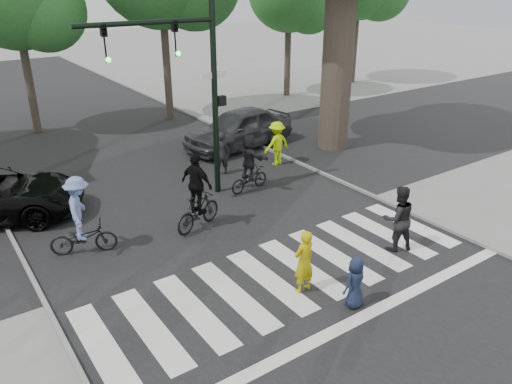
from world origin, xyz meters
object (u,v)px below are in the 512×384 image
Objects in this scene: pedestrian_woman at (304,262)px; cyclist_right at (249,166)px; traffic_signal at (189,75)px; cyclist_mid at (198,198)px; car_grey at (239,128)px; pedestrian_adult at (398,218)px; cyclist_left at (81,221)px; pedestrian_child at (355,282)px.

cyclist_right is (2.25, 5.46, 0.10)m from pedestrian_woman.
traffic_signal is 3.12× the size of cyclist_right.
cyclist_right is at bearing -116.09° from pedestrian_woman.
cyclist_mid is (-0.43, 4.04, 0.16)m from pedestrian_woman.
pedestrian_woman is 0.32× the size of car_grey.
pedestrian_adult is 0.37× the size of car_grey.
pedestrian_woman is 0.86× the size of pedestrian_adult.
cyclist_left is (-3.98, -1.45, -3.00)m from traffic_signal.
car_grey is at bearing -75.34° from pedestrian_adult.
cyclist_left is at bearing -11.18° from pedestrian_adult.
cyclist_mid reaches higher than car_grey.
cyclist_mid reaches higher than cyclist_left.
pedestrian_child is at bearing -79.14° from cyclist_mid.
cyclist_right is at bearing 9.57° from cyclist_left.
pedestrian_child is 2.89m from pedestrian_adult.
cyclist_right reaches higher than pedestrian_woman.
traffic_signal reaches higher than pedestrian_child.
cyclist_right reaches higher than pedestrian_adult.
pedestrian_adult is 5.36m from cyclist_mid.
traffic_signal is 2.88× the size of cyclist_left.
cyclist_right is at bearing -35.93° from car_grey.
cyclist_right is at bearing -110.60° from pedestrian_child.
traffic_signal is 5.19m from cyclist_left.
pedestrian_woman is at bearing -68.67° from pedestrian_child.
pedestrian_adult is 9.42m from car_grey.
pedestrian_child is (0.54, -1.05, -0.17)m from pedestrian_woman.
cyclist_mid is 1.16× the size of cyclist_right.
cyclist_left is (-6.68, 4.41, 0.02)m from pedestrian_adult.
cyclist_right is (-0.93, 5.38, -0.02)m from pedestrian_adult.
pedestrian_adult is 5.46m from cyclist_right.
pedestrian_child is 6.87m from cyclist_left.
traffic_signal is 3.40× the size of pedestrian_adult.
cyclist_left reaches higher than cyclist_right.
cyclist_left is 0.44× the size of car_grey.
pedestrian_adult reaches higher than pedestrian_child.
cyclist_mid reaches higher than pedestrian_child.
pedestrian_woman is at bearing -94.64° from traffic_signal.
traffic_signal is 5.08× the size of pedestrian_child.
pedestrian_woman is at bearing 23.76° from pedestrian_adult.
cyclist_mid is at bearing -87.55° from pedestrian_woman.
traffic_signal reaches higher than pedestrian_woman.
pedestrian_woman is 0.68× the size of cyclist_mid.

